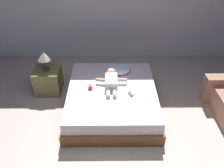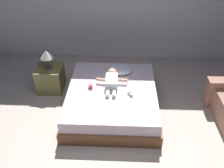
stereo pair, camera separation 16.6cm
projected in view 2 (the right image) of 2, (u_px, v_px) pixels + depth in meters
The scene contains 9 objects.
ground_plane at pixel (105, 161), 3.34m from camera, with size 8.00×8.00×0.00m, color #B7A79B.
bed at pixel (112, 99), 4.13m from camera, with size 1.49×1.74×0.39m.
pillow at pixel (120, 70), 4.36m from camera, with size 0.43×0.28×0.14m.
baby at pixel (112, 80), 4.10m from camera, with size 0.52×0.67×0.17m.
toothbrush at pixel (127, 82), 4.17m from camera, with size 0.03×0.16×0.02m.
nightstand at pixel (50, 79), 4.56m from camera, with size 0.45×0.48×0.46m.
lamp at pixel (46, 55), 4.28m from camera, with size 0.23×0.23×0.34m.
toy_block at pixel (91, 86), 4.02m from camera, with size 0.07×0.07×0.07m.
baby_bottle at pixel (130, 93), 3.87m from camera, with size 0.09×0.12×0.07m.
Camera 2 is at (0.19, -2.13, 2.77)m, focal length 39.62 mm.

